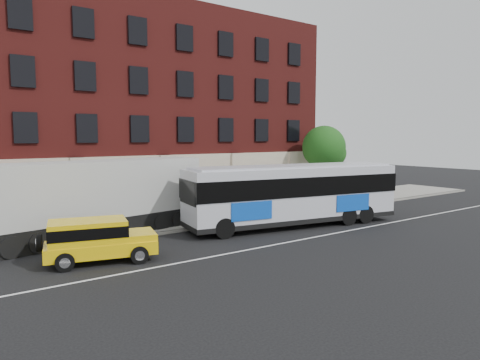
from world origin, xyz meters
TOP-DOWN VIEW (x-y plane):
  - ground at (0.00, 0.00)m, footprint 120.00×120.00m
  - sidewalk at (0.00, 9.00)m, footprint 60.00×6.00m
  - kerb at (0.00, 6.00)m, footprint 60.00×0.25m
  - lane_line at (0.00, 0.50)m, footprint 60.00×0.12m
  - building at (-0.01, 16.92)m, footprint 30.00×12.10m
  - sign_pole at (-8.50, 6.15)m, footprint 0.30×0.20m
  - street_tree at (13.54, 9.48)m, footprint 3.60×3.60m
  - city_bus at (4.48, 3.43)m, footprint 13.88×5.30m
  - yellow_suv at (-7.82, 2.74)m, footprint 5.03×3.00m
  - shipping_container at (-6.29, 7.45)m, footprint 12.68×4.47m

SIDE VIEW (x-z plane):
  - ground at x=0.00m, z-range 0.00..0.00m
  - lane_line at x=0.00m, z-range 0.00..0.01m
  - sidewalk at x=0.00m, z-range 0.00..0.15m
  - kerb at x=0.00m, z-range 0.00..0.15m
  - yellow_suv at x=-7.82m, z-range 0.14..2.01m
  - sign_pole at x=-8.50m, z-range 0.20..2.70m
  - shipping_container at x=-6.29m, z-range -0.02..4.12m
  - city_bus at x=4.48m, z-range 0.19..3.91m
  - street_tree at x=13.54m, z-range 1.31..7.51m
  - building at x=-0.01m, z-range 0.08..15.08m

